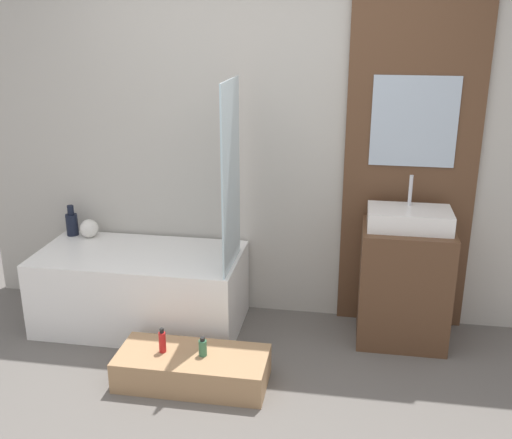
{
  "coord_description": "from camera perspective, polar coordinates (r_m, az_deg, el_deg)",
  "views": [
    {
      "loc": [
        0.62,
        -2.43,
        2.08
      ],
      "look_at": [
        0.09,
        0.71,
        0.99
      ],
      "focal_mm": 42.0,
      "sensor_mm": 36.0,
      "label": 1
    }
  ],
  "objects": [
    {
      "name": "wooden_step_bench",
      "position": [
        3.68,
        -6.07,
        -13.9
      ],
      "size": [
        0.89,
        0.39,
        0.19
      ],
      "primitive_type": "cube",
      "color": "#A87F56",
      "rests_on": "ground_plane"
    },
    {
      "name": "sink",
      "position": [
        3.92,
        14.4,
        0.09
      ],
      "size": [
        0.52,
        0.32,
        0.32
      ],
      "color": "white",
      "rests_on": "vanity_cabinet"
    },
    {
      "name": "vanity_cabinet",
      "position": [
        4.09,
        13.88,
        -6.03
      ],
      "size": [
        0.58,
        0.46,
        0.79
      ],
      "primitive_type": "cube",
      "color": "brown",
      "rests_on": "ground_plane"
    },
    {
      "name": "wall_wood_accent",
      "position": [
        4.05,
        14.66,
        7.26
      ],
      "size": [
        0.86,
        0.04,
        2.6
      ],
      "color": "brown",
      "rests_on": "ground_plane"
    },
    {
      "name": "vase_tall_dark",
      "position": [
        4.6,
        -17.13,
        -0.32
      ],
      "size": [
        0.09,
        0.09,
        0.23
      ],
      "color": "black",
      "rests_on": "bathtub"
    },
    {
      "name": "bathtub",
      "position": [
        4.28,
        -10.87,
        -6.48
      ],
      "size": [
        1.4,
        0.71,
        0.54
      ],
      "color": "white",
      "rests_on": "ground_plane"
    },
    {
      "name": "bottle_soap_primary",
      "position": [
        3.64,
        -8.91,
        -11.39
      ],
      "size": [
        0.04,
        0.04,
        0.15
      ],
      "color": "red",
      "rests_on": "wooden_step_bench"
    },
    {
      "name": "glass_shower_screen",
      "position": [
        3.73,
        -2.42,
        4.13
      ],
      "size": [
        0.01,
        0.5,
        1.18
      ],
      "primitive_type": "cube",
      "color": "silver",
      "rests_on": "bathtub"
    },
    {
      "name": "bottle_soap_secondary",
      "position": [
        3.59,
        -5.1,
        -12.04
      ],
      "size": [
        0.05,
        0.05,
        0.12
      ],
      "color": "#38704C",
      "rests_on": "wooden_step_bench"
    },
    {
      "name": "wall_tiled_back",
      "position": [
        4.13,
        0.83,
        7.99
      ],
      "size": [
        4.2,
        0.06,
        2.6
      ],
      "primitive_type": "cube",
      "color": "#B7B2A8",
      "rests_on": "ground_plane"
    },
    {
      "name": "vase_round_light",
      "position": [
        4.53,
        -15.61,
        -0.83
      ],
      "size": [
        0.13,
        0.13,
        0.13
      ],
      "primitive_type": "sphere",
      "color": "silver",
      "rests_on": "bathtub"
    }
  ]
}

